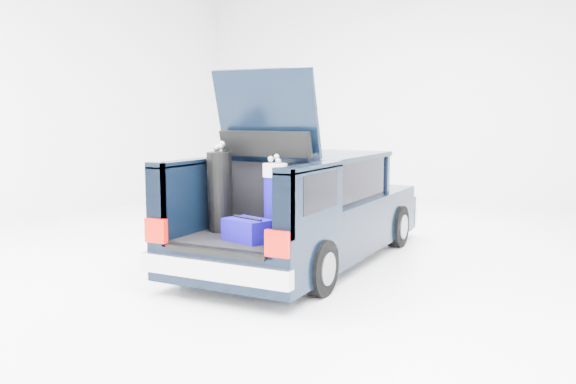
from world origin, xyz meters
The scene contains 6 objects.
ground centered at (0.00, 0.00, 0.00)m, with size 14.00×14.00×0.00m, color white.
car centered at (0.00, 0.11, 0.67)m, with size 1.87×4.65×2.47m.
red_suitcase centered at (0.50, -1.09, 0.84)m, with size 0.33×0.24×0.52m.
black_golf_bag centered at (-0.45, -1.35, 1.07)m, with size 0.34×0.36×1.04m.
blue_golf_bag centered at (0.22, -1.25, 1.02)m, with size 0.34×0.34×0.92m.
blue_duffel centered at (0.11, -1.67, 0.72)m, with size 0.58×0.47×0.26m.
Camera 1 is at (3.45, -7.22, 1.94)m, focal length 38.00 mm.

